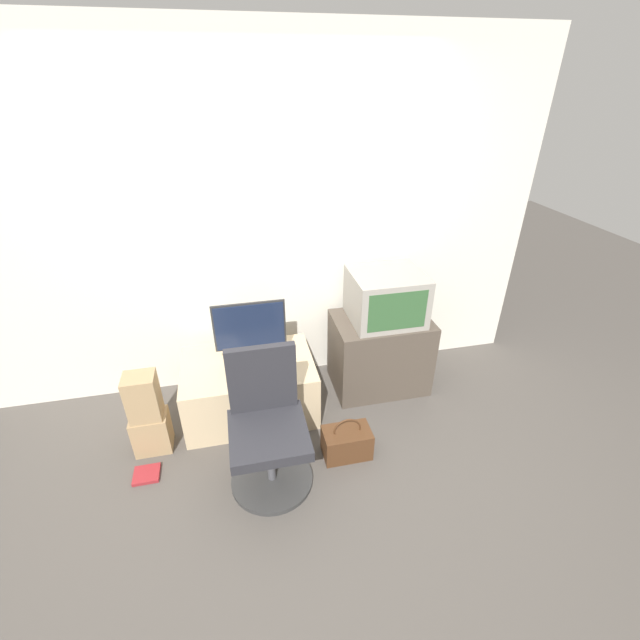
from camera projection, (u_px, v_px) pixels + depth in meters
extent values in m
plane|color=#4C4742|center=(294.00, 495.00, 2.67)|extent=(12.00, 12.00, 0.00)
cube|color=silver|center=(259.00, 228.00, 3.14)|extent=(4.40, 0.05, 2.60)
cube|color=#CCB289|center=(250.00, 387.00, 3.24)|extent=(0.96, 0.65, 0.44)
cube|color=#4C4238|center=(379.00, 352.00, 3.49)|extent=(0.75, 0.51, 0.62)
cylinder|color=#2D2D2D|center=(253.00, 357.00, 3.19)|extent=(0.18, 0.18, 0.02)
cylinder|color=#2D2D2D|center=(252.00, 351.00, 3.16)|extent=(0.07, 0.07, 0.09)
cube|color=#2D2D2D|center=(250.00, 326.00, 3.06)|extent=(0.52, 0.01, 0.37)
cube|color=#19233D|center=(250.00, 326.00, 3.06)|extent=(0.49, 0.02, 0.34)
cube|color=white|center=(259.00, 367.00, 3.09)|extent=(0.32, 0.10, 0.01)
ellipsoid|color=#4C4C51|center=(288.00, 363.00, 3.12)|extent=(0.07, 0.03, 0.03)
cube|color=gray|center=(386.00, 297.00, 3.25)|extent=(0.54, 0.48, 0.38)
cube|color=#335B33|center=(397.00, 311.00, 3.05)|extent=(0.44, 0.01, 0.30)
cylinder|color=#333333|center=(272.00, 479.00, 2.76)|extent=(0.52, 0.52, 0.03)
cylinder|color=#4C4C51|center=(271.00, 459.00, 2.67)|extent=(0.05, 0.05, 0.34)
cube|color=#28282D|center=(269.00, 435.00, 2.56)|extent=(0.47, 0.47, 0.07)
cube|color=#28282D|center=(262.00, 378.00, 2.61)|extent=(0.42, 0.05, 0.46)
cube|color=#A3845B|center=(152.00, 432.00, 2.95)|extent=(0.24, 0.19, 0.29)
cube|color=#A3845B|center=(143.00, 397.00, 2.79)|extent=(0.20, 0.17, 0.33)
cube|color=#4C2D19|center=(347.00, 443.00, 2.91)|extent=(0.32, 0.20, 0.21)
torus|color=#4C2D19|center=(347.00, 430.00, 2.86)|extent=(0.19, 0.01, 0.19)
cube|color=maroon|center=(147.00, 474.00, 2.79)|extent=(0.16, 0.15, 0.02)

